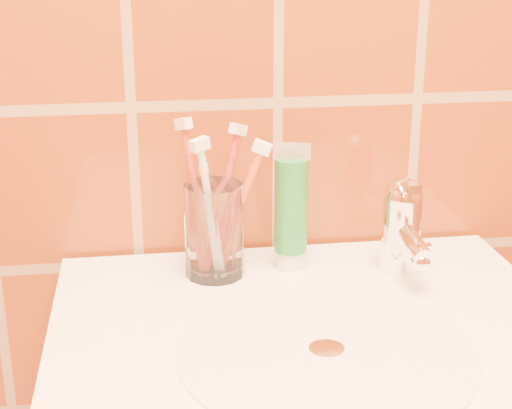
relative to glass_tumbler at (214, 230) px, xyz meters
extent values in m
cube|color=white|center=(0.09, -0.15, -0.14)|extent=(0.56, 0.46, 0.16)
cylinder|color=silver|center=(0.09, -0.20, -0.06)|extent=(0.30, 0.30, 0.00)
cylinder|color=white|center=(0.09, -0.20, -0.05)|extent=(0.04, 0.04, 0.00)
cylinder|color=white|center=(0.00, 0.00, 0.00)|extent=(0.08, 0.08, 0.12)
cylinder|color=white|center=(0.09, 0.01, -0.05)|extent=(0.03, 0.03, 0.02)
cylinder|color=#196B25|center=(0.09, 0.01, 0.02)|extent=(0.04, 0.04, 0.12)
cube|color=beige|center=(0.09, 0.01, 0.09)|extent=(0.04, 0.01, 0.02)
cylinder|color=white|center=(0.23, -0.02, -0.01)|extent=(0.05, 0.05, 0.09)
sphere|color=white|center=(0.23, -0.02, 0.04)|extent=(0.05, 0.05, 0.05)
cylinder|color=white|center=(0.23, -0.06, 0.00)|extent=(0.02, 0.09, 0.03)
cube|color=white|center=(0.23, -0.03, 0.06)|extent=(0.02, 0.06, 0.01)
camera|label=1|loc=(-0.08, -0.87, 0.34)|focal=55.00mm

